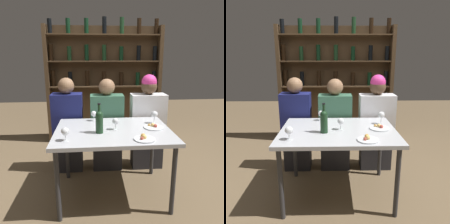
# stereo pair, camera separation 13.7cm
# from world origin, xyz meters

# --- Properties ---
(ground_plane) EXTENTS (10.00, 10.00, 0.00)m
(ground_plane) POSITION_xyz_m (0.00, 0.00, 0.00)
(ground_plane) COLOR brown
(dining_table) EXTENTS (1.16, 0.85, 0.73)m
(dining_table) POSITION_xyz_m (0.00, 0.00, 0.66)
(dining_table) COLOR #B7BABF
(dining_table) RESTS_ON ground_plane
(wine_rack_wall) EXTENTS (1.92, 0.21, 2.05)m
(wine_rack_wall) POSITION_xyz_m (-0.00, 1.66, 1.08)
(wine_rack_wall) COLOR #4C3823
(wine_rack_wall) RESTS_ON ground_plane
(wine_bottle) EXTENTS (0.07, 0.07, 0.29)m
(wine_bottle) POSITION_xyz_m (-0.14, -0.08, 0.85)
(wine_bottle) COLOR #19381E
(wine_bottle) RESTS_ON dining_table
(wine_glass_0) EXTENTS (0.07, 0.07, 0.12)m
(wine_glass_0) POSITION_xyz_m (-0.44, -0.26, 0.81)
(wine_glass_0) COLOR silver
(wine_glass_0) RESTS_ON dining_table
(wine_glass_1) EXTENTS (0.07, 0.07, 0.14)m
(wine_glass_1) POSITION_xyz_m (0.47, 0.17, 0.83)
(wine_glass_1) COLOR silver
(wine_glass_1) RESTS_ON dining_table
(wine_glass_2) EXTENTS (0.06, 0.06, 0.11)m
(wine_glass_2) POSITION_xyz_m (-0.19, 0.33, 0.81)
(wine_glass_2) COLOR silver
(wine_glass_2) RESTS_ON dining_table
(wine_glass_3) EXTENTS (0.07, 0.07, 0.12)m
(wine_glass_3) POSITION_xyz_m (0.02, -0.00, 0.81)
(wine_glass_3) COLOR silver
(wine_glass_3) RESTS_ON dining_table
(food_plate_0) EXTENTS (0.20, 0.20, 0.05)m
(food_plate_0) POSITION_xyz_m (0.42, 0.02, 0.74)
(food_plate_0) COLOR silver
(food_plate_0) RESTS_ON dining_table
(food_plate_1) EXTENTS (0.19, 0.19, 0.05)m
(food_plate_1) POSITION_xyz_m (0.25, -0.29, 0.74)
(food_plate_1) COLOR silver
(food_plate_1) RESTS_ON dining_table
(seated_person_left) EXTENTS (0.37, 0.22, 1.20)m
(seated_person_left) POSITION_xyz_m (-0.52, 0.58, 0.57)
(seated_person_left) COLOR #26262B
(seated_person_left) RESTS_ON ground_plane
(seated_person_center) EXTENTS (0.41, 0.22, 1.18)m
(seated_person_center) POSITION_xyz_m (-0.03, 0.58, 0.55)
(seated_person_center) COLOR #26262B
(seated_person_center) RESTS_ON ground_plane
(seated_person_right) EXTENTS (0.44, 0.22, 1.23)m
(seated_person_right) POSITION_xyz_m (0.50, 0.58, 0.59)
(seated_person_right) COLOR #26262B
(seated_person_right) RESTS_ON ground_plane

